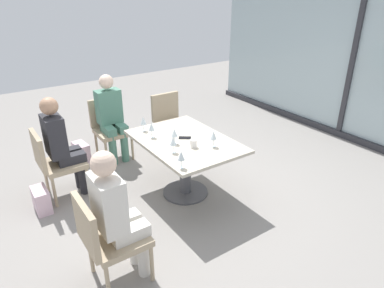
# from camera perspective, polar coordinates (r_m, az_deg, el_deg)

# --- Properties ---
(ground_plane) EXTENTS (12.00, 12.00, 0.00)m
(ground_plane) POSITION_cam_1_polar(r_m,az_deg,el_deg) (4.37, -1.09, -8.07)
(ground_plane) COLOR gray
(window_wall_backdrop) EXTENTS (5.98, 0.10, 2.70)m
(window_wall_backdrop) POSITION_cam_1_polar(r_m,az_deg,el_deg) (6.14, 25.13, 11.74)
(window_wall_backdrop) COLOR #A3B7BC
(window_wall_backdrop) RESTS_ON ground_plane
(dining_table_main) EXTENTS (1.35, 0.95, 0.73)m
(dining_table_main) POSITION_cam_1_polar(r_m,az_deg,el_deg) (4.09, -1.16, -1.49)
(dining_table_main) COLOR #BCB29E
(dining_table_main) RESTS_ON ground_plane
(chair_side_end) EXTENTS (0.50, 0.46, 0.87)m
(chair_side_end) POSITION_cam_1_polar(r_m,az_deg,el_deg) (5.20, -13.52, 3.06)
(chair_side_end) COLOR tan
(chair_side_end) RESTS_ON ground_plane
(chair_front_left) EXTENTS (0.46, 0.50, 0.87)m
(chair_front_left) POSITION_cam_1_polar(r_m,az_deg,el_deg) (4.36, -21.86, -2.55)
(chair_front_left) COLOR tan
(chair_front_left) RESTS_ON ground_plane
(chair_front_right) EXTENTS (0.46, 0.50, 0.87)m
(chair_front_right) POSITION_cam_1_polar(r_m,az_deg,el_deg) (3.02, -14.02, -14.59)
(chair_front_right) COLOR tan
(chair_front_right) RESTS_ON ground_plane
(chair_far_left) EXTENTS (0.50, 0.46, 0.87)m
(chair_far_left) POSITION_cam_1_polar(r_m,az_deg,el_deg) (5.30, -3.62, 4.14)
(chair_far_left) COLOR tan
(chair_far_left) RESTS_ON ground_plane
(person_side_end) EXTENTS (0.39, 0.34, 1.26)m
(person_side_end) POSITION_cam_1_polar(r_m,az_deg,el_deg) (5.04, -13.28, 4.82)
(person_side_end) COLOR #4C7F6B
(person_side_end) RESTS_ON ground_plane
(person_front_left) EXTENTS (0.34, 0.39, 1.26)m
(person_front_left) POSITION_cam_1_polar(r_m,az_deg,el_deg) (4.30, -20.90, 0.21)
(person_front_left) COLOR #28282D
(person_front_left) RESTS_ON ground_plane
(person_front_right) EXTENTS (0.34, 0.39, 1.26)m
(person_front_right) POSITION_cam_1_polar(r_m,az_deg,el_deg) (2.92, -12.42, -10.85)
(person_front_right) COLOR silver
(person_front_right) RESTS_ON ground_plane
(wine_glass_0) EXTENTS (0.07, 0.07, 0.18)m
(wine_glass_0) POSITION_cam_1_polar(r_m,az_deg,el_deg) (3.66, -3.17, 0.45)
(wine_glass_0) COLOR silver
(wine_glass_0) RESTS_ON dining_table_main
(wine_glass_1) EXTENTS (0.07, 0.07, 0.18)m
(wine_glass_1) POSITION_cam_1_polar(r_m,az_deg,el_deg) (4.06, -6.74, 2.82)
(wine_glass_1) COLOR silver
(wine_glass_1) RESTS_ON dining_table_main
(wine_glass_2) EXTENTS (0.07, 0.07, 0.18)m
(wine_glass_2) POSITION_cam_1_polar(r_m,az_deg,el_deg) (3.80, 3.57, 1.38)
(wine_glass_2) COLOR silver
(wine_glass_2) RESTS_ON dining_table_main
(wine_glass_3) EXTENTS (0.07, 0.07, 0.18)m
(wine_glass_3) POSITION_cam_1_polar(r_m,az_deg,el_deg) (4.26, -8.10, 3.83)
(wine_glass_3) COLOR silver
(wine_glass_3) RESTS_ON dining_table_main
(wine_glass_4) EXTENTS (0.07, 0.07, 0.18)m
(wine_glass_4) POSITION_cam_1_polar(r_m,az_deg,el_deg) (3.87, -2.95, 1.83)
(wine_glass_4) COLOR silver
(wine_glass_4) RESTS_ON dining_table_main
(wine_glass_5) EXTENTS (0.07, 0.07, 0.18)m
(wine_glass_5) POSITION_cam_1_polar(r_m,az_deg,el_deg) (3.35, -1.81, -2.01)
(wine_glass_5) COLOR silver
(wine_glass_5) RESTS_ON dining_table_main
(coffee_cup) EXTENTS (0.08, 0.08, 0.09)m
(coffee_cup) POSITION_cam_1_polar(r_m,az_deg,el_deg) (3.82, 0.23, 0.10)
(coffee_cup) COLOR white
(coffee_cup) RESTS_ON dining_table_main
(cell_phone_on_table) EXTENTS (0.14, 0.16, 0.01)m
(cell_phone_on_table) POSITION_cam_1_polar(r_m,az_deg,el_deg) (4.06, -1.20, 1.04)
(cell_phone_on_table) COLOR black
(cell_phone_on_table) RESTS_ON dining_table_main
(handbag_0) EXTENTS (0.31, 0.19, 0.28)m
(handbag_0) POSITION_cam_1_polar(r_m,az_deg,el_deg) (5.30, -17.88, -1.30)
(handbag_0) COLOR beige
(handbag_0) RESTS_ON ground_plane
(handbag_1) EXTENTS (0.30, 0.16, 0.28)m
(handbag_1) POSITION_cam_1_polar(r_m,az_deg,el_deg) (4.34, -23.73, -8.50)
(handbag_1) COLOR beige
(handbag_1) RESTS_ON ground_plane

